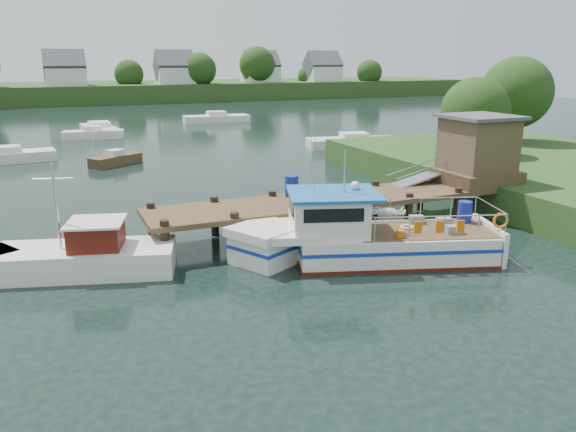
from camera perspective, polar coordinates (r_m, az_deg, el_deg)
name	(u,v)px	position (r m, az deg, el deg)	size (l,w,h in m)	color
ground_plane	(296,235)	(22.73, 0.81, -1.95)	(160.00, 160.00, 0.00)	black
far_shore	(97,88)	(102.62, -18.83, 12.17)	(140.00, 42.55, 9.22)	#2B491E
dock	(431,169)	(25.49, 14.35, 4.69)	(16.60, 3.00, 4.78)	#4C3A24
lobster_boat	(361,237)	(19.89, 7.45, -2.13)	(9.55, 5.23, 4.66)	silver
work_boat	(74,256)	(19.86, -20.90, -3.86)	(7.05, 3.72, 3.71)	silver
moored_rowboat	(116,159)	(39.51, -17.10, 5.51)	(3.70, 3.00, 1.05)	#4C3A24
moored_far	(216,118)	(64.61, -7.28, 9.83)	(7.48, 3.15, 1.24)	silver
moored_a	(8,156)	(43.38, -26.59, 5.44)	(6.30, 2.67, 1.13)	silver
moored_b	(93,134)	(53.54, -19.17, 7.87)	(5.43, 2.71, 1.15)	silver
moored_c	(354,142)	(45.89, 6.73, 7.48)	(7.85, 4.16, 1.18)	silver
moored_d	(100,130)	(56.10, -18.58, 8.29)	(3.15, 7.57, 1.25)	silver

